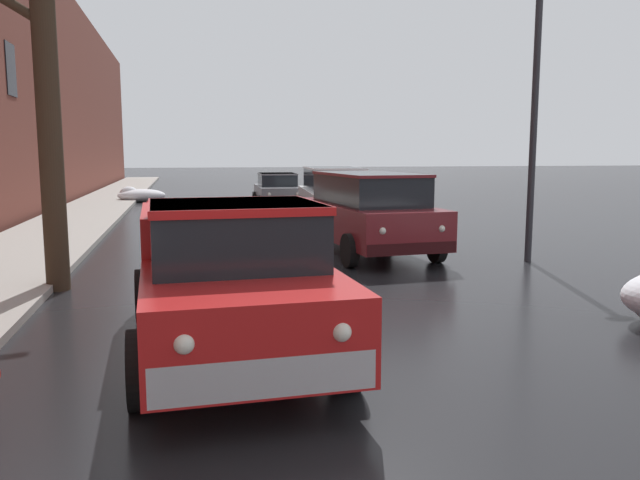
{
  "coord_description": "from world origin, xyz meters",
  "views": [
    {
      "loc": [
        -2.3,
        -0.14,
        2.25
      ],
      "look_at": [
        -0.13,
        9.83,
        0.84
      ],
      "focal_mm": 35.23,
      "sensor_mm": 36.0,
      "label": 1
    }
  ],
  "objects_px": {
    "suv_maroon_parked_kerbside_close": "(369,210)",
    "sedan_grey_parked_far_down_block": "(278,189)",
    "suv_white_parked_kerbside_mid": "(333,194)",
    "street_lamp_post": "(535,108)",
    "bare_tree_second_along_sidewalk": "(49,86)",
    "pickup_truck_red_approaching_near_lane": "(229,277)"
  },
  "relations": [
    {
      "from": "bare_tree_second_along_sidewalk",
      "to": "suv_white_parked_kerbside_mid",
      "type": "distance_m",
      "value": 10.6
    },
    {
      "from": "suv_white_parked_kerbside_mid",
      "to": "street_lamp_post",
      "type": "xyz_separation_m",
      "value": [
        2.51,
        -7.12,
        2.18
      ]
    },
    {
      "from": "bare_tree_second_along_sidewalk",
      "to": "sedan_grey_parked_far_down_block",
      "type": "distance_m",
      "value": 16.36
    },
    {
      "from": "bare_tree_second_along_sidewalk",
      "to": "suv_maroon_parked_kerbside_close",
      "type": "relative_size",
      "value": 1.3
    },
    {
      "from": "pickup_truck_red_approaching_near_lane",
      "to": "suv_maroon_parked_kerbside_close",
      "type": "relative_size",
      "value": 1.07
    },
    {
      "from": "suv_maroon_parked_kerbside_close",
      "to": "sedan_grey_parked_far_down_block",
      "type": "height_order",
      "value": "suv_maroon_parked_kerbside_close"
    },
    {
      "from": "bare_tree_second_along_sidewalk",
      "to": "pickup_truck_red_approaching_near_lane",
      "type": "height_order",
      "value": "bare_tree_second_along_sidewalk"
    },
    {
      "from": "bare_tree_second_along_sidewalk",
      "to": "street_lamp_post",
      "type": "relative_size",
      "value": 1.1
    },
    {
      "from": "bare_tree_second_along_sidewalk",
      "to": "street_lamp_post",
      "type": "xyz_separation_m",
      "value": [
        9.08,
        0.85,
        -0.14
      ]
    },
    {
      "from": "pickup_truck_red_approaching_near_lane",
      "to": "bare_tree_second_along_sidewalk",
      "type": "bearing_deg",
      "value": 122.5
    },
    {
      "from": "pickup_truck_red_approaching_near_lane",
      "to": "suv_maroon_parked_kerbside_close",
      "type": "bearing_deg",
      "value": 61.07
    },
    {
      "from": "suv_maroon_parked_kerbside_close",
      "to": "suv_white_parked_kerbside_mid",
      "type": "relative_size",
      "value": 0.97
    },
    {
      "from": "suv_white_parked_kerbside_mid",
      "to": "street_lamp_post",
      "type": "height_order",
      "value": "street_lamp_post"
    },
    {
      "from": "suv_white_parked_kerbside_mid",
      "to": "street_lamp_post",
      "type": "distance_m",
      "value": 7.86
    },
    {
      "from": "bare_tree_second_along_sidewalk",
      "to": "suv_white_parked_kerbside_mid",
      "type": "height_order",
      "value": "bare_tree_second_along_sidewalk"
    },
    {
      "from": "sedan_grey_parked_far_down_block",
      "to": "street_lamp_post",
      "type": "distance_m",
      "value": 14.75
    },
    {
      "from": "suv_white_parked_kerbside_mid",
      "to": "pickup_truck_red_approaching_near_lane",
      "type": "bearing_deg",
      "value": -108.75
    },
    {
      "from": "suv_maroon_parked_kerbside_close",
      "to": "street_lamp_post",
      "type": "distance_m",
      "value": 4.05
    },
    {
      "from": "bare_tree_second_along_sidewalk",
      "to": "pickup_truck_red_approaching_near_lane",
      "type": "relative_size",
      "value": 1.22
    },
    {
      "from": "street_lamp_post",
      "to": "suv_white_parked_kerbside_mid",
      "type": "bearing_deg",
      "value": 109.39
    },
    {
      "from": "suv_white_parked_kerbside_mid",
      "to": "sedan_grey_parked_far_down_block",
      "type": "xyz_separation_m",
      "value": [
        -0.69,
        7.07,
        -0.24
      ]
    },
    {
      "from": "bare_tree_second_along_sidewalk",
      "to": "pickup_truck_red_approaching_near_lane",
      "type": "distance_m",
      "value": 5.29
    }
  ]
}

